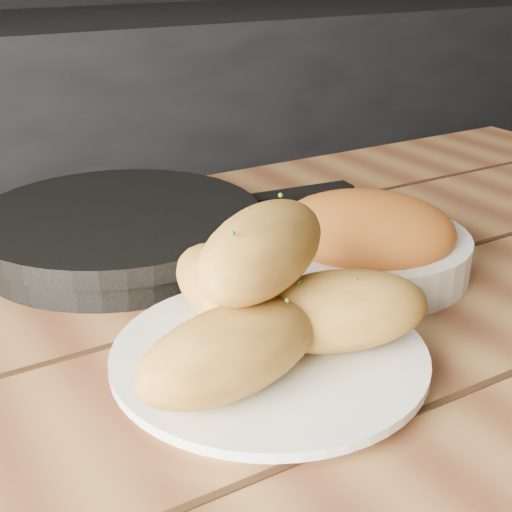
{
  "coord_description": "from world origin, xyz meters",
  "views": [
    {
      "loc": [
        -0.92,
        -0.0,
        1.06
      ],
      "look_at": [
        -0.67,
        0.42,
        0.84
      ],
      "focal_mm": 50.0,
      "sensor_mm": 36.0,
      "label": 1
    }
  ],
  "objects": [
    {
      "name": "counter",
      "position": [
        0.0,
        1.7,
        0.45
      ],
      "size": [
        2.8,
        0.6,
        0.9
      ],
      "primitive_type": "cube",
      "color": "black",
      "rests_on": "ground"
    },
    {
      "name": "bread_rolls",
      "position": [
        -0.67,
        0.4,
        0.81
      ],
      "size": [
        0.26,
        0.2,
        0.12
      ],
      "color": "#C18A35",
      "rests_on": "plate"
    },
    {
      "name": "table",
      "position": [
        -0.67,
        0.4,
        0.66
      ],
      "size": [
        1.57,
        0.96,
        0.75
      ],
      "color": "olive",
      "rests_on": "ground"
    },
    {
      "name": "plate",
      "position": [
        -0.67,
        0.4,
        0.76
      ],
      "size": [
        0.25,
        0.25,
        0.02
      ],
      "color": "white",
      "rests_on": "table"
    },
    {
      "name": "skillet",
      "position": [
        -0.68,
        0.69,
        0.77
      ],
      "size": [
        0.44,
        0.31,
        0.05
      ],
      "color": "black",
      "rests_on": "table"
    },
    {
      "name": "bowl",
      "position": [
        -0.49,
        0.51,
        0.78
      ],
      "size": [
        0.21,
        0.21,
        0.08
      ],
      "color": "white",
      "rests_on": "table"
    }
  ]
}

